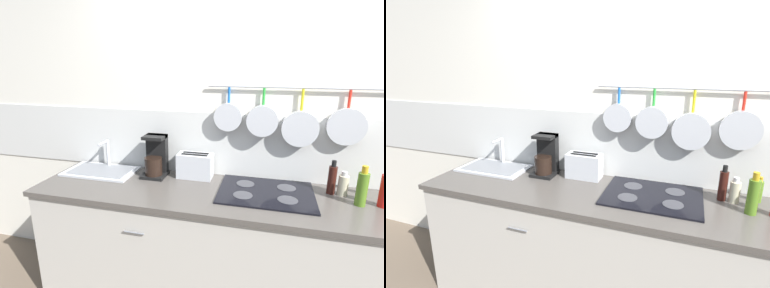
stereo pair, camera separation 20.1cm
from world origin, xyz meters
The scene contains 11 objects.
wall_back centered at (0.00, 0.37, 1.28)m, with size 7.20×0.15×2.60m.
cabinet_base centered at (0.00, 0.00, 0.44)m, with size 3.21×0.65×0.88m.
countertop centered at (0.00, 0.00, 0.90)m, with size 3.25×0.67×0.03m.
sink_basin centered at (-1.31, 0.15, 0.94)m, with size 0.56×0.34×0.24m.
coffee_maker centered at (-0.85, 0.20, 1.05)m, with size 0.18×0.19×0.32m.
toaster centered at (-0.54, 0.23, 1.01)m, with size 0.28×0.14×0.19m.
cooktop centered at (0.00, 0.07, 0.92)m, with size 0.63×0.50×0.01m.
bottle_dish_soap centered at (0.43, 0.18, 1.02)m, with size 0.05×0.05×0.24m.
bottle_sesame_oil centered at (0.50, 0.17, 0.99)m, with size 0.06×0.06×0.17m.
bottle_vinegar centered at (0.57, 0.04, 1.03)m, with size 0.06×0.06×0.26m.
bottle_cooking_wine centered at (0.64, 0.23, 0.99)m, with size 0.04×0.04×0.17m.
Camera 2 is at (0.18, -1.81, 1.79)m, focal length 28.00 mm.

